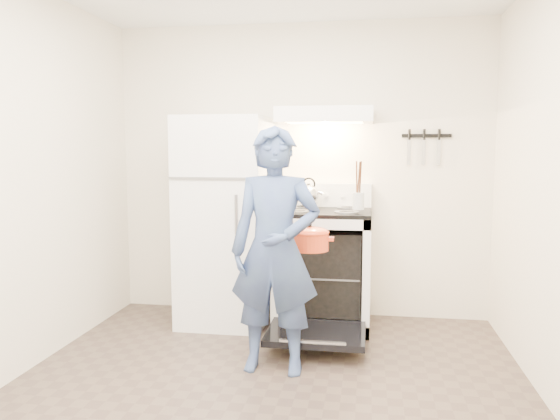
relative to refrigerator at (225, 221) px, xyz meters
The scene contains 15 objects.
floor 1.78m from the refrigerator, 68.20° to the right, with size 3.60×3.60×0.00m, color #4A3D32.
back_wall 0.79m from the refrigerator, 31.11° to the left, with size 3.20×0.02×2.50m, color beige.
refrigerator is the anchor object (origin of this frame).
stove_body 0.90m from the refrigerator, ahead, with size 0.76×0.65×0.92m, color white.
cooktop 0.81m from the refrigerator, ahead, with size 0.76×0.65×0.03m, color black.
backsplash 0.89m from the refrigerator, 20.94° to the left, with size 0.76×0.07×0.20m, color white.
oven_door 1.23m from the refrigerator, 35.13° to the right, with size 0.70×0.54×0.04m, color black.
oven_rack 0.91m from the refrigerator, ahead, with size 0.60×0.52×0.01m, color gray.
range_hood 1.19m from the refrigerator, ahead, with size 0.76×0.50×0.12m, color white.
knife_strip 1.81m from the refrigerator, 11.61° to the left, with size 0.40×0.02×0.03m, color black.
pizza_stone 0.89m from the refrigerator, ahead, with size 0.30×0.30×0.02m, color #95704B.
tea_kettle 0.73m from the refrigerator, 15.54° to the left, with size 0.21×0.17×0.25m, color silver, non-canonical shape.
utensil_jar 1.12m from the refrigerator, ahead, with size 0.09×0.09×0.13m, color silver.
person 1.11m from the refrigerator, 58.54° to the right, with size 0.58×0.38×1.59m, color navy.
dutch_oven 1.01m from the refrigerator, 40.70° to the right, with size 0.34×0.27×0.22m, color red, non-canonical shape.
Camera 1 is at (0.58, -2.89, 1.45)m, focal length 35.00 mm.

